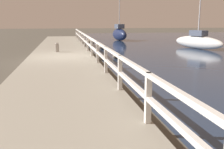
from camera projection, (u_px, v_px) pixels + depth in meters
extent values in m
plane|color=#4C473D|center=(61.00, 61.00, 13.33)|extent=(120.00, 120.00, 0.00)
cube|color=gray|center=(61.00, 59.00, 13.31)|extent=(3.32, 36.00, 0.24)
cube|color=white|center=(148.00, 98.00, 4.55)|extent=(0.10, 0.10, 0.91)
cube|color=white|center=(120.00, 73.00, 6.78)|extent=(0.10, 0.10, 0.91)
cube|color=white|center=(106.00, 60.00, 9.01)|extent=(0.10, 0.10, 0.91)
cube|color=white|center=(97.00, 52.00, 11.24)|extent=(0.10, 0.10, 0.91)
cube|color=white|center=(92.00, 47.00, 13.47)|extent=(0.10, 0.10, 0.91)
cube|color=white|center=(88.00, 43.00, 15.70)|extent=(0.10, 0.10, 0.91)
cube|color=white|center=(84.00, 40.00, 17.93)|extent=(0.10, 0.10, 0.91)
cube|color=white|center=(82.00, 38.00, 20.16)|extent=(0.10, 0.10, 0.91)
cube|color=white|center=(80.00, 37.00, 22.38)|extent=(0.10, 0.10, 0.91)
cube|color=white|center=(79.00, 35.00, 24.61)|extent=(0.10, 0.10, 0.91)
cube|color=white|center=(77.00, 34.00, 26.84)|extent=(0.10, 0.10, 0.91)
cube|color=white|center=(76.00, 33.00, 29.07)|extent=(0.10, 0.10, 0.91)
cube|color=white|center=(91.00, 39.00, 13.38)|extent=(0.09, 32.50, 0.08)
cube|color=white|center=(92.00, 47.00, 13.47)|extent=(0.09, 32.50, 0.08)
ellipsoid|color=slate|center=(116.00, 56.00, 14.09)|extent=(0.37, 0.33, 0.27)
ellipsoid|color=gray|center=(103.00, 57.00, 13.61)|extent=(0.39, 0.35, 0.29)
ellipsoid|color=gray|center=(90.00, 42.00, 21.95)|extent=(0.72, 0.65, 0.54)
ellipsoid|color=gray|center=(102.00, 47.00, 18.83)|extent=(0.50, 0.45, 0.37)
cylinder|color=gray|center=(57.00, 48.00, 15.19)|extent=(0.23, 0.23, 0.40)
sphere|color=gray|center=(57.00, 44.00, 15.14)|extent=(0.21, 0.21, 0.21)
ellipsoid|color=#192347|center=(119.00, 35.00, 27.22)|extent=(1.30, 3.93, 1.23)
cube|color=#4C566B|center=(119.00, 26.00, 27.05)|extent=(0.80, 1.40, 0.45)
cylinder|color=silver|center=(119.00, 6.00, 26.63)|extent=(0.09, 0.09, 4.57)
ellipsoid|color=white|center=(198.00, 42.00, 19.16)|extent=(2.13, 4.71, 0.93)
cube|color=#4C566B|center=(198.00, 33.00, 19.02)|extent=(0.95, 1.39, 0.41)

